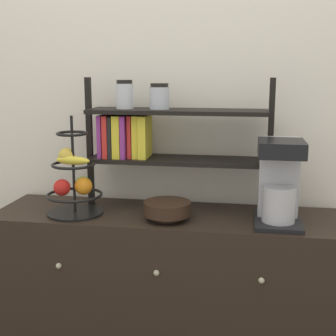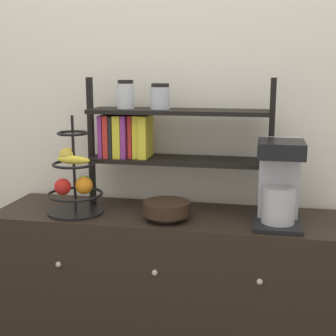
# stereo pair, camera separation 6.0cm
# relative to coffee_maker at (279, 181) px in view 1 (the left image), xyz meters

# --- Properties ---
(wall_back) EXTENTS (7.00, 0.05, 2.60)m
(wall_back) POSITION_rel_coffee_maker_xyz_m (-0.47, 0.28, 0.31)
(wall_back) COLOR silver
(wall_back) RESTS_ON ground_plane
(sideboard) EXTENTS (1.49, 0.43, 0.81)m
(sideboard) POSITION_rel_coffee_maker_xyz_m (-0.47, 0.03, -0.58)
(sideboard) COLOR black
(sideboard) RESTS_ON ground_plane
(coffee_maker) EXTENTS (0.19, 0.25, 0.34)m
(coffee_maker) POSITION_rel_coffee_maker_xyz_m (0.00, 0.00, 0.00)
(coffee_maker) COLOR black
(coffee_maker) RESTS_ON sideboard
(fruit_stand) EXTENTS (0.24, 0.24, 0.42)m
(fruit_stand) POSITION_rel_coffee_maker_xyz_m (-0.85, -0.03, -0.03)
(fruit_stand) COLOR black
(fruit_stand) RESTS_ON sideboard
(wooden_bowl) EXTENTS (0.19, 0.19, 0.08)m
(wooden_bowl) POSITION_rel_coffee_maker_xyz_m (-0.45, -0.05, -0.13)
(wooden_bowl) COLOR black
(wooden_bowl) RESTS_ON sideboard
(shelf_hutch) EXTENTS (0.82, 0.20, 0.58)m
(shelf_hutch) POSITION_rel_coffee_maker_xyz_m (-0.55, 0.12, 0.17)
(shelf_hutch) COLOR black
(shelf_hutch) RESTS_ON sideboard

